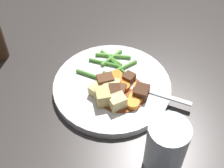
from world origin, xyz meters
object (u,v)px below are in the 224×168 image
carrot_slice_3 (136,98)px  carrot_slice_5 (133,103)px  carrot_slice_2 (118,82)px  fork (148,91)px  potato_chunk_2 (103,97)px  meat_chunk_1 (120,90)px  carrot_slice_1 (139,87)px  carrot_slice_4 (123,86)px  water_glass (166,148)px  meat_chunk_3 (106,83)px  meat_chunk_2 (141,92)px  potato_chunk_1 (112,87)px  potato_chunk_0 (117,102)px  meat_chunk_0 (129,78)px  potato_chunk_3 (98,90)px  carrot_slice_6 (105,93)px  dinner_plate (112,87)px  carrot_slice_0 (116,75)px  meat_chunk_4 (115,92)px

carrot_slice_3 → carrot_slice_5: size_ratio=1.11×
carrot_slice_2 → fork: carrot_slice_2 is taller
potato_chunk_2 → meat_chunk_1: 0.04m
carrot_slice_1 → carrot_slice_5: size_ratio=0.86×
carrot_slice_4 → water_glass: bearing=-1.4°
carrot_slice_5 → meat_chunk_3: meat_chunk_3 is taller
carrot_slice_5 → meat_chunk_3: 0.07m
meat_chunk_2 → carrot_slice_2: bearing=-146.8°
carrot_slice_5 → meat_chunk_2: 0.03m
potato_chunk_1 → water_glass: size_ratio=0.30×
potato_chunk_0 → fork: 0.08m
carrot_slice_5 → meat_chunk_0: size_ratio=1.21×
carrot_slice_4 → carrot_slice_5: size_ratio=1.05×
meat_chunk_2 → fork: meat_chunk_2 is taller
meat_chunk_3 → fork: 0.09m
carrot_slice_4 → potato_chunk_1: 0.03m
potato_chunk_3 → meat_chunk_3: size_ratio=0.89×
meat_chunk_3 → carrot_slice_6: bearing=-29.8°
carrot_slice_6 → meat_chunk_0: size_ratio=1.55×
dinner_plate → potato_chunk_2: (0.04, -0.04, 0.02)m
carrot_slice_1 → potato_chunk_0: 0.07m
dinner_plate → carrot_slice_2: 0.02m
carrot_slice_0 → carrot_slice_3: size_ratio=0.82×
potato_chunk_0 → water_glass: water_glass is taller
potato_chunk_0 → dinner_plate: bearing=167.0°
meat_chunk_1 → water_glass: 0.17m
carrot_slice_5 → carrot_slice_3: bearing=131.0°
potato_chunk_1 → meat_chunk_0: 0.05m
meat_chunk_4 → potato_chunk_3: bearing=-125.2°
carrot_slice_6 → dinner_plate: bearing=131.7°
potato_chunk_0 → carrot_slice_6: bearing=-161.4°
meat_chunk_0 → meat_chunk_4: bearing=-58.4°
meat_chunk_0 → fork: 0.05m
meat_chunk_2 → carrot_slice_1: bearing=167.8°
meat_chunk_0 → water_glass: water_glass is taller
carrot_slice_5 → fork: 0.05m
potato_chunk_2 → potato_chunk_0: bearing=47.0°
carrot_slice_1 → carrot_slice_2: bearing=-130.4°
potato_chunk_2 → meat_chunk_4: (-0.00, 0.03, -0.00)m
carrot_slice_0 → carrot_slice_3: (0.07, 0.01, -0.00)m
carrot_slice_1 → meat_chunk_2: size_ratio=0.76×
carrot_slice_3 → carrot_slice_2: bearing=-161.8°
dinner_plate → fork: bearing=51.9°
carrot_slice_0 → fork: carrot_slice_0 is taller
potato_chunk_0 → fork: (-0.01, 0.08, -0.01)m
carrot_slice_2 → meat_chunk_3: bearing=-89.5°
carrot_slice_0 → meat_chunk_0: size_ratio=1.10×
potato_chunk_2 → meat_chunk_4: size_ratio=1.10×
carrot_slice_1 → meat_chunk_1: bearing=-93.9°
carrot_slice_1 → carrot_slice_6: 0.07m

